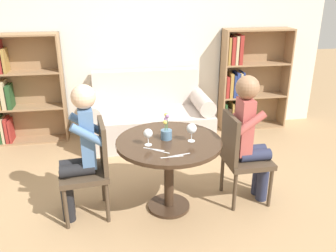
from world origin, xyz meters
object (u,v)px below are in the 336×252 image
Objects in this scene: person_right at (251,135)px; flower_vase at (166,132)px; person_left at (79,149)px; wine_glass_right at (192,129)px; chair_right at (241,154)px; bookshelf_right at (245,81)px; chair_left at (91,166)px; bookshelf_left at (15,90)px; wine_glass_left at (148,134)px; couch at (148,119)px.

person_right reaches higher than flower_vase.
person_left is 7.48× the size of wine_glass_right.
chair_right is at bearing 90.85° from person_right.
bookshelf_right is 1.60× the size of chair_left.
wine_glass_left is at bearing -52.20° from bookshelf_left.
chair_left is at bearing 174.43° from wine_glass_right.
wine_glass_right is (0.19, -1.68, 0.51)m from couch.
chair_left reaches higher than wine_glass_right.
bookshelf_right is at bearing -22.96° from chair_right.
bookshelf_right reaches higher than person_right.
person_left reaches higher than chair_right.
person_right is 0.81m from flower_vase.
bookshelf_right is 2.92m from person_left.
person_left is at bearing 89.03° from person_right.
person_right is at bearing 83.90° from chair_left.
chair_right is at bearing 5.91° from wine_glass_left.
wine_glass_left is (1.52, -1.96, 0.09)m from bookshelf_left.
bookshelf_right is at bearing 125.10° from chair_left.
chair_right is at bearing -0.83° from flower_vase.
bookshelf_right is at bearing 10.61° from couch.
bookshelf_right reaches higher than person_left.
chair_left is 1.40m from chair_right.
bookshelf_left and bookshelf_right have the same top height.
flower_vase is at bearing 85.26° from person_left.
bookshelf_left reaches higher than flower_vase.
bookshelf_right is at bearing 57.25° from wine_glass_right.
person_left is 0.78m from flower_vase.
couch is 1.15× the size of bookshelf_right.
chair_left is at bearing -113.80° from couch.
bookshelf_left is at bearing 127.80° from wine_glass_left.
chair_left is (1.01, -1.86, -0.23)m from bookshelf_left.
person_left reaches higher than flower_vase.
chair_right is (-0.75, -1.87, -0.21)m from bookshelf_right.
bookshelf_left is at bearing 51.04° from chair_right.
chair_left is 0.71× the size of person_right.
chair_left is 0.96m from wine_glass_right.
bookshelf_left is 2.52m from flower_vase.
flower_vase is (-0.80, 0.01, 0.09)m from person_right.
wine_glass_left is at bearing 75.72° from person_left.
person_right is at bearing 5.58° from wine_glass_left.
bookshelf_right is 2.03m from chair_right.
bookshelf_right is 2.32m from wine_glass_right.
bookshelf_right is 1.14× the size of person_right.
person_left is (-0.79, -1.60, 0.36)m from couch.
person_left is 0.62m from wine_glass_left.
bookshelf_left is 2.13m from chair_left.
bookshelf_left is at bearing -157.17° from chair_left.
couch is at bearing 22.43° from chair_right.
bookshelf_left reaches higher than couch.
chair_left is 0.61m from wine_glass_left.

